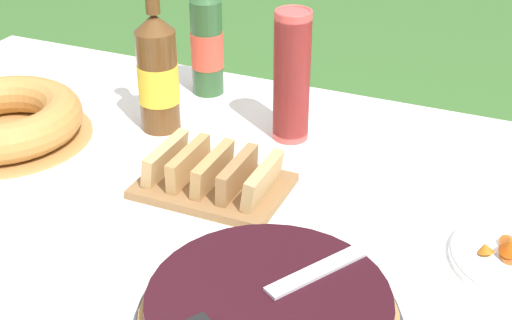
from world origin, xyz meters
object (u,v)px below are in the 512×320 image
Objects in this scene: bundt_cake at (5,119)px; bread_board at (213,177)px; serving_knife at (251,301)px; cider_bottle_green at (207,40)px; cup_stack at (291,77)px; cider_bottle_amber at (158,73)px; berry_tart at (269,313)px.

bundt_cake is 1.30× the size of bread_board.
bundt_cake is (-0.68, 0.32, -0.02)m from serving_knife.
cider_bottle_green is at bearing 53.36° from bundt_cake.
cup_stack is 1.03× the size of bread_board.
bundt_cake is 0.46m from cider_bottle_green.
serving_knife is at bearing -59.18° from cider_bottle_green.
cider_bottle_green is at bearing 152.19° from cup_stack.
bread_board is (0.21, -0.18, -0.10)m from cider_bottle_amber.
bundt_cake is 1.03× the size of cider_bottle_amber.
cup_stack is at bearing 77.75° from bread_board.
berry_tart is at bearing -46.83° from cider_bottle_amber.
cider_bottle_amber reaches higher than bundt_cake.
cider_bottle_green is at bearing 87.60° from cider_bottle_amber.
cup_stack is at bearing 46.85° from serving_knife.
bundt_cake reaches higher than bread_board.
bundt_cake reaches higher than serving_knife.
bundt_cake is 0.58m from cup_stack.
cider_bottle_green is 1.28× the size of bread_board.
cider_bottle_amber is at bearing -165.45° from cup_stack.
bread_board is (0.20, -0.38, -0.10)m from cider_bottle_green.
bread_board is at bearing 65.00° from serving_knife.
serving_knife is 0.38m from bread_board.
berry_tart is 0.37m from bread_board.
berry_tart is at bearing -71.88° from cup_stack.
serving_knife is 0.76m from bundt_cake.
cup_stack is 0.27m from bread_board.
cider_bottle_green is 1.01× the size of cider_bottle_amber.
bundt_cake is 0.32m from cider_bottle_amber.
bread_board is at bearing 128.24° from berry_tart.
cider_bottle_green is (-0.43, 0.66, 0.10)m from berry_tart.
cider_bottle_green is (0.27, 0.37, 0.08)m from bundt_cake.
berry_tart is 0.64m from cider_bottle_amber.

